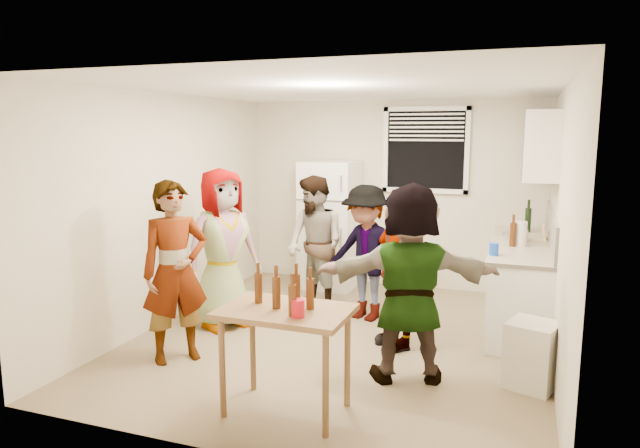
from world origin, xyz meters
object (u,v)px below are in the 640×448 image
at_px(guest_back_left, 315,311).
at_px(guest_black, 396,346).
at_px(red_cup, 298,317).
at_px(kettle, 518,241).
at_px(guest_grey, 225,325).
at_px(beer_bottle_counter, 512,246).
at_px(serving_table, 287,411).
at_px(blue_cup, 494,255).
at_px(wine_bottle, 527,232).
at_px(guest_stripe, 179,359).
at_px(guest_back_right, 365,318).
at_px(guest_orange, 407,378).
at_px(beer_bottle_table, 277,308).
at_px(trash_bin, 532,358).
at_px(refrigerator, 330,225).

bearing_deg(guest_back_left, guest_black, -2.81).
xyz_separation_m(red_cup, guest_back_left, (-0.79, 2.50, -0.81)).
bearing_deg(kettle, guest_grey, -171.99).
xyz_separation_m(beer_bottle_counter, guest_back_left, (-2.16, -0.13, -0.90)).
bearing_deg(serving_table, red_cup, -42.02).
bearing_deg(serving_table, blue_cup, 55.34).
bearing_deg(wine_bottle, guest_stripe, -136.34).
xyz_separation_m(guest_back_right, guest_black, (0.51, -0.71, 0.00)).
xyz_separation_m(guest_back_right, guest_orange, (0.76, -1.41, 0.00)).
bearing_deg(wine_bottle, guest_grey, -148.02).
xyz_separation_m(wine_bottle, guest_back_left, (-2.31, -1.09, -0.90)).
bearing_deg(kettle, red_cup, -130.85).
distance_m(beer_bottle_table, guest_orange, 1.45).
distance_m(guest_stripe, guest_back_left, 1.91).
relative_size(trash_bin, beer_bottle_table, 2.31).
xyz_separation_m(blue_cup, beer_bottle_table, (-1.43, -1.98, -0.09)).
xyz_separation_m(kettle, serving_table, (-1.57, -2.81, -0.90)).
bearing_deg(guest_stripe, trash_bin, -39.74).
distance_m(refrigerator, guest_stripe, 3.05).
relative_size(refrigerator, guest_orange, 1.00).
height_order(serving_table, guest_orange, serving_table).
bearing_deg(kettle, wine_bottle, 65.89).
distance_m(wine_bottle, guest_grey, 3.72).
xyz_separation_m(beer_bottle_table, guest_back_left, (-0.57, 2.37, -0.81)).
bearing_deg(red_cup, guest_black, 78.85).
distance_m(blue_cup, red_cup, 2.44).
distance_m(red_cup, guest_grey, 2.42).
bearing_deg(guest_black, guest_stripe, -100.79).
xyz_separation_m(wine_bottle, guest_black, (-1.18, -1.87, -0.90)).
distance_m(refrigerator, red_cup, 3.74).
bearing_deg(guest_back_right, trash_bin, -16.65).
bearing_deg(refrigerator, beer_bottle_counter, -22.45).
relative_size(guest_stripe, guest_back_right, 1.10).
bearing_deg(red_cup, trash_bin, 37.37).
relative_size(wine_bottle, guest_back_left, 0.18).
bearing_deg(guest_back_right, refrigerator, 143.22).
height_order(refrigerator, serving_table, refrigerator).
height_order(serving_table, guest_black, serving_table).
height_order(guest_black, guest_orange, guest_orange).
xyz_separation_m(blue_cup, guest_orange, (-0.62, -1.09, -0.90)).
bearing_deg(guest_back_left, guest_grey, -101.08).
bearing_deg(beer_bottle_table, guest_orange, 47.54).
relative_size(trash_bin, guest_black, 0.36).
distance_m(guest_black, guest_orange, 0.75).
xyz_separation_m(blue_cup, guest_stripe, (-2.70, -1.39, -0.90)).
height_order(kettle, guest_back_right, kettle).
bearing_deg(guest_orange, red_cup, 41.15).
bearing_deg(beer_bottle_counter, guest_back_left, -176.45).
height_order(red_cup, guest_grey, red_cup).
xyz_separation_m(beer_bottle_counter, guest_orange, (-0.78, -1.61, -0.90)).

